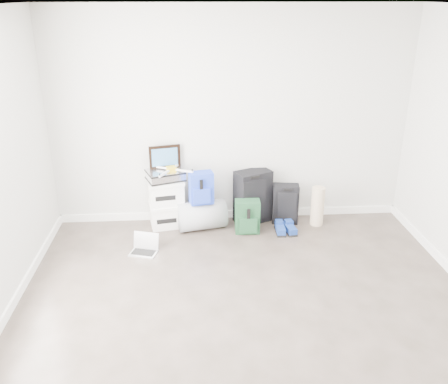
{
  "coord_description": "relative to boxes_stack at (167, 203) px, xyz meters",
  "views": [
    {
      "loc": [
        -0.49,
        -3.27,
        2.77
      ],
      "look_at": [
        -0.13,
        1.9,
        0.61
      ],
      "focal_mm": 38.0,
      "sensor_mm": 36.0,
      "label": 1
    }
  ],
  "objects": [
    {
      "name": "room_envelope",
      "position": [
        0.84,
        -2.29,
        1.41
      ],
      "size": [
        4.52,
        5.02,
        2.71
      ],
      "color": "beige",
      "rests_on": "ground"
    },
    {
      "name": "green_backpack",
      "position": [
        1.01,
        -0.27,
        -0.11
      ],
      "size": [
        0.31,
        0.23,
        0.42
      ],
      "rotation": [
        0.0,
        0.0,
        -0.03
      ],
      "color": "#12331B",
      "rests_on": "ground"
    },
    {
      "name": "laptop",
      "position": [
        -0.24,
        -0.69,
        -0.26
      ],
      "size": [
        0.35,
        0.29,
        0.22
      ],
      "rotation": [
        0.0,
        0.0,
        -0.29
      ],
      "color": "silver",
      "rests_on": "ground"
    },
    {
      "name": "duffel_bag",
      "position": [
        0.44,
        -0.13,
        -0.13
      ],
      "size": [
        0.66,
        0.49,
        0.37
      ],
      "primitive_type": "cylinder",
      "rotation": [
        0.0,
        1.57,
        0.21
      ],
      "color": "#92959A",
      "rests_on": "ground"
    },
    {
      "name": "painting",
      "position": [
        -0.0,
        0.1,
        0.59
      ],
      "size": [
        0.39,
        0.11,
        0.29
      ],
      "rotation": [
        0.0,
        0.0,
        0.22
      ],
      "color": "black",
      "rests_on": "briefcase"
    },
    {
      "name": "shoes",
      "position": [
        1.49,
        -0.31,
        -0.27
      ],
      "size": [
        0.26,
        0.29,
        0.09
      ],
      "rotation": [
        0.0,
        0.0,
        0.04
      ],
      "color": "black",
      "rests_on": "ground"
    },
    {
      "name": "carry_on",
      "position": [
        1.54,
        -0.02,
        -0.06
      ],
      "size": [
        0.35,
        0.25,
        0.52
      ],
      "rotation": [
        0.0,
        0.0,
        -0.13
      ],
      "color": "black",
      "rests_on": "ground"
    },
    {
      "name": "briefcase",
      "position": [
        0.0,
        0.0,
        0.38
      ],
      "size": [
        0.52,
        0.45,
        0.13
      ],
      "primitive_type": "cube",
      "rotation": [
        0.0,
        0.0,
        0.34
      ],
      "color": "#B2B2B7",
      "rests_on": "boxes_stack"
    },
    {
      "name": "rolled_rug",
      "position": [
        1.94,
        -0.11,
        -0.06
      ],
      "size": [
        0.17,
        0.17,
        0.51
      ],
      "primitive_type": "cylinder",
      "color": "tan",
      "rests_on": "ground"
    },
    {
      "name": "boxes_stack",
      "position": [
        0.0,
        0.0,
        0.0
      ],
      "size": [
        0.5,
        0.43,
        0.63
      ],
      "rotation": [
        0.0,
        0.0,
        0.18
      ],
      "color": "white",
      "rests_on": "ground"
    },
    {
      "name": "ground",
      "position": [
        0.84,
        -2.31,
        -0.32
      ],
      "size": [
        5.0,
        5.0,
        0.0
      ],
      "primitive_type": "plane",
      "color": "#342D26",
      "rests_on": "ground"
    },
    {
      "name": "blue_backpack",
      "position": [
        0.44,
        -0.16,
        0.25
      ],
      "size": [
        0.32,
        0.26,
        0.4
      ],
      "rotation": [
        0.0,
        0.0,
        0.19
      ],
      "color": "#1C45B8",
      "rests_on": "duffel_bag"
    },
    {
      "name": "large_suitcase",
      "position": [
        1.11,
        0.04,
        0.03
      ],
      "size": [
        0.52,
        0.44,
        0.7
      ],
      "rotation": [
        0.0,
        0.0,
        0.43
      ],
      "color": "black",
      "rests_on": "ground"
    },
    {
      "name": "drone",
      "position": [
        0.08,
        -0.02,
        0.47
      ],
      "size": [
        0.55,
        0.55,
        0.05
      ],
      "rotation": [
        0.0,
        0.0,
        0.33
      ],
      "color": "gold",
      "rests_on": "briefcase"
    }
  ]
}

